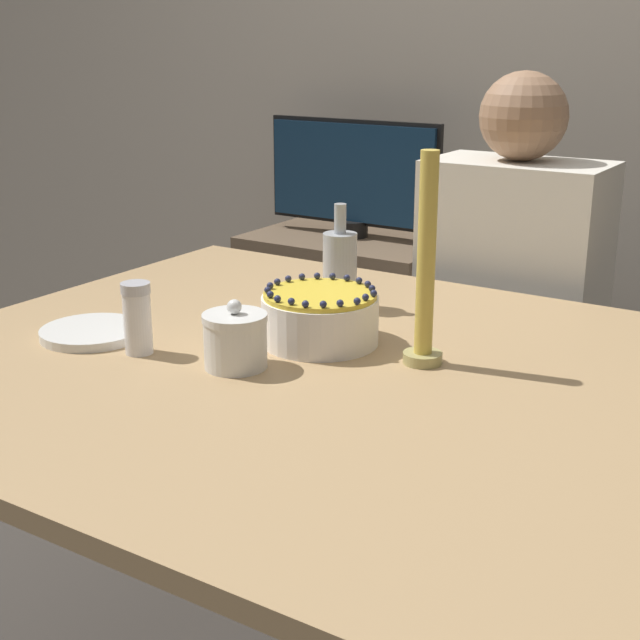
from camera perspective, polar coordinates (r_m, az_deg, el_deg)
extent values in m
cube|color=#ADA393|center=(2.64, 18.18, 18.05)|extent=(8.00, 0.05, 2.60)
cube|color=tan|center=(1.44, 1.14, -3.60)|extent=(1.45, 1.15, 0.03)
cylinder|color=tan|center=(2.33, -6.28, -4.91)|extent=(0.07, 0.07, 0.71)
cylinder|color=white|center=(1.54, 0.00, 0.00)|extent=(0.20, 0.20, 0.08)
cylinder|color=yellow|center=(1.53, 0.00, 1.62)|extent=(0.20, 0.20, 0.01)
sphere|color=#23284C|center=(1.48, 2.92, 1.47)|extent=(0.01, 0.01, 0.01)
sphere|color=#23284C|center=(1.50, 3.30, 1.75)|extent=(0.01, 0.01, 0.01)
sphere|color=#23284C|center=(1.53, 3.35, 2.03)|extent=(0.01, 0.01, 0.01)
sphere|color=#23284C|center=(1.56, 3.07, 2.31)|extent=(0.01, 0.01, 0.01)
sphere|color=#23284C|center=(1.58, 2.51, 2.54)|extent=(0.01, 0.01, 0.01)
sphere|color=#23284C|center=(1.60, 1.74, 2.72)|extent=(0.01, 0.01, 0.01)
sphere|color=#23284C|center=(1.61, 0.81, 2.82)|extent=(0.01, 0.01, 0.01)
sphere|color=#23284C|center=(1.61, -0.19, 2.85)|extent=(0.01, 0.01, 0.01)
sphere|color=#23284C|center=(1.60, -1.16, 2.79)|extent=(0.01, 0.01, 0.01)
sphere|color=#23284C|center=(1.59, -2.05, 2.66)|extent=(0.01, 0.01, 0.01)
sphere|color=#23284C|center=(1.57, -2.75, 2.46)|extent=(0.01, 0.01, 0.01)
sphere|color=#23284C|center=(1.55, -3.21, 2.21)|extent=(0.01, 0.01, 0.01)
sphere|color=#23284C|center=(1.52, -3.37, 1.93)|extent=(0.01, 0.01, 0.01)
sphere|color=#23284C|center=(1.49, -3.20, 1.64)|extent=(0.01, 0.01, 0.01)
sphere|color=#23284C|center=(1.47, -2.70, 1.38)|extent=(0.01, 0.01, 0.01)
sphere|color=#23284C|center=(1.45, -1.91, 1.18)|extent=(0.01, 0.01, 0.01)
sphere|color=#23284C|center=(1.44, -0.90, 1.05)|extent=(0.01, 0.01, 0.01)
sphere|color=#23284C|center=(1.44, 0.21, 1.02)|extent=(0.01, 0.01, 0.01)
sphere|color=#23284C|center=(1.44, 1.29, 1.09)|extent=(0.01, 0.01, 0.01)
sphere|color=#23284C|center=(1.46, 2.23, 1.24)|extent=(0.01, 0.01, 0.01)
cylinder|color=white|center=(1.43, -5.44, -1.55)|extent=(0.10, 0.10, 0.08)
cylinder|color=white|center=(1.42, -5.49, 0.16)|extent=(0.10, 0.10, 0.01)
sphere|color=white|center=(1.41, -5.51, 0.85)|extent=(0.02, 0.02, 0.02)
cylinder|color=white|center=(1.52, -11.59, -0.21)|extent=(0.05, 0.05, 0.10)
cylinder|color=silver|center=(1.50, -11.73, 2.02)|extent=(0.05, 0.05, 0.02)
cylinder|color=white|center=(1.63, -14.36, -0.89)|extent=(0.18, 0.18, 0.01)
cylinder|color=white|center=(1.63, -14.39, -0.63)|extent=(0.18, 0.18, 0.01)
cylinder|color=tan|center=(1.46, 6.58, -2.41)|extent=(0.06, 0.06, 0.02)
cylinder|color=gold|center=(1.41, 6.83, 4.17)|extent=(0.03, 0.03, 0.33)
cylinder|color=#B2B7BC|center=(1.74, 1.28, 3.19)|extent=(0.07, 0.07, 0.15)
cylinder|color=#B2B7BC|center=(1.72, 1.30, 6.50)|extent=(0.02, 0.02, 0.06)
cube|color=#2D2D38|center=(2.29, 11.42, -9.17)|extent=(0.34, 0.34, 0.45)
cube|color=silver|center=(2.12, 12.22, 2.77)|extent=(0.40, 0.24, 0.53)
sphere|color=#9E7556|center=(2.05, 12.89, 12.60)|extent=(0.20, 0.20, 0.20)
cube|color=brown|center=(2.82, 1.96, -1.24)|extent=(0.61, 0.42, 0.66)
cylinder|color=black|center=(2.72, 2.04, 5.88)|extent=(0.10, 0.10, 0.05)
cube|color=black|center=(2.70, 2.16, 9.42)|extent=(0.57, 0.02, 0.31)
cube|color=#142D47|center=(2.69, 2.08, 9.40)|extent=(0.55, 0.03, 0.29)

